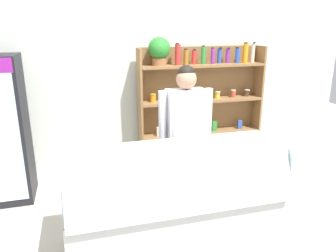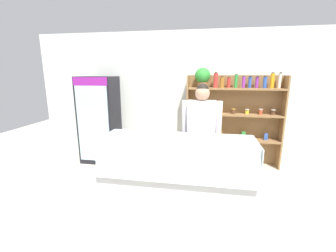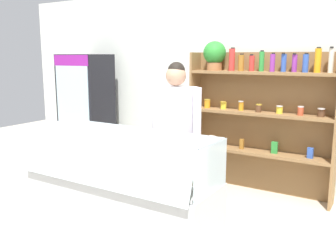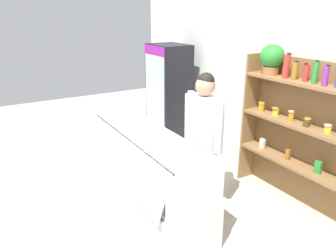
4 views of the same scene
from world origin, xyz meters
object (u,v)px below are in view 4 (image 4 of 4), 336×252
deli_display_case (145,187)px  shop_clerk (203,132)px  drinks_fridge (168,95)px  shelving_unit (304,119)px

deli_display_case → shop_clerk: size_ratio=1.22×
drinks_fridge → shop_clerk: bearing=-20.6°
shelving_unit → shop_clerk: size_ratio=1.15×
deli_display_case → shop_clerk: 0.98m
drinks_fridge → deli_display_case: 2.39m
shelving_unit → shop_clerk: 1.22m
deli_display_case → drinks_fridge: bearing=142.3°
shelving_unit → shop_clerk: (-0.51, -1.10, -0.11)m
drinks_fridge → deli_display_case: (1.83, -1.42, -0.58)m
deli_display_case → shop_clerk: bearing=63.7°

